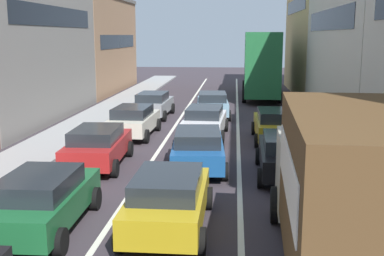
# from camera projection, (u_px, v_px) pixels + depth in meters

# --- Properties ---
(sidewalk_left) EXTENTS (2.60, 64.00, 0.14)m
(sidewalk_left) POSITION_uv_depth(u_px,v_px,m) (81.00, 126.00, 25.87)
(sidewalk_left) COLOR #959595
(sidewalk_left) RESTS_ON ground
(lane_stripe_left) EXTENTS (0.16, 60.00, 0.01)m
(lane_stripe_left) POSITION_uv_depth(u_px,v_px,m) (173.00, 129.00, 25.45)
(lane_stripe_left) COLOR silver
(lane_stripe_left) RESTS_ON ground
(lane_stripe_right) EXTENTS (0.16, 60.00, 0.01)m
(lane_stripe_right) POSITION_uv_depth(u_px,v_px,m) (238.00, 130.00, 25.16)
(lane_stripe_right) COLOR silver
(lane_stripe_right) RESTS_ON ground
(removalist_box_truck) EXTENTS (2.98, 7.80, 3.58)m
(removalist_box_truck) POSITION_uv_depth(u_px,v_px,m) (347.00, 186.00, 9.33)
(removalist_box_truck) COLOR #B7B29E
(removalist_box_truck) RESTS_ON ground
(sedan_centre_lane_second) EXTENTS (2.06, 4.30, 1.49)m
(sedan_centre_lane_second) POSITION_uv_depth(u_px,v_px,m) (169.00, 199.00, 12.15)
(sedan_centre_lane_second) COLOR #B29319
(sedan_centre_lane_second) RESTS_ON ground
(wagon_left_lane_second) EXTENTS (2.12, 4.33, 1.49)m
(wagon_left_lane_second) POSITION_uv_depth(u_px,v_px,m) (42.00, 199.00, 12.11)
(wagon_left_lane_second) COLOR #19592D
(wagon_left_lane_second) RESTS_ON ground
(hatchback_centre_lane_third) EXTENTS (2.30, 4.41, 1.49)m
(hatchback_centre_lane_third) POSITION_uv_depth(u_px,v_px,m) (198.00, 148.00, 17.61)
(hatchback_centre_lane_third) COLOR #194C8C
(hatchback_centre_lane_third) RESTS_ON ground
(sedan_left_lane_third) EXTENTS (2.19, 4.36, 1.49)m
(sedan_left_lane_third) POSITION_uv_depth(u_px,v_px,m) (98.00, 145.00, 18.03)
(sedan_left_lane_third) COLOR #A51E1E
(sedan_left_lane_third) RESTS_ON ground
(coupe_centre_lane_fourth) EXTENTS (2.22, 4.38, 1.49)m
(coupe_centre_lane_fourth) POSITION_uv_depth(u_px,v_px,m) (205.00, 121.00, 23.25)
(coupe_centre_lane_fourth) COLOR silver
(coupe_centre_lane_fourth) RESTS_ON ground
(sedan_left_lane_fourth) EXTENTS (2.16, 4.35, 1.49)m
(sedan_left_lane_fourth) POSITION_uv_depth(u_px,v_px,m) (133.00, 120.00, 23.36)
(sedan_left_lane_fourth) COLOR beige
(sedan_left_lane_fourth) RESTS_ON ground
(sedan_centre_lane_fifth) EXTENTS (2.29, 4.41, 1.49)m
(sedan_centre_lane_fifth) POSITION_uv_depth(u_px,v_px,m) (212.00, 104.00, 28.93)
(sedan_centre_lane_fifth) COLOR #759EB7
(sedan_centre_lane_fifth) RESTS_ON ground
(sedan_left_lane_fifth) EXTENTS (2.18, 4.36, 1.49)m
(sedan_left_lane_fifth) POSITION_uv_depth(u_px,v_px,m) (153.00, 104.00, 28.92)
(sedan_left_lane_fifth) COLOR gray
(sedan_left_lane_fifth) RESTS_ON ground
(sedan_right_lane_behind_truck) EXTENTS (2.13, 4.34, 1.49)m
(sedan_right_lane_behind_truck) POSITION_uv_depth(u_px,v_px,m) (287.00, 154.00, 16.74)
(sedan_right_lane_behind_truck) COLOR black
(sedan_right_lane_behind_truck) RESTS_ON ground
(wagon_right_lane_far) EXTENTS (2.10, 4.32, 1.49)m
(wagon_right_lane_far) POSITION_uv_depth(u_px,v_px,m) (276.00, 124.00, 22.28)
(wagon_right_lane_far) COLOR #B29319
(wagon_right_lane_far) RESTS_ON ground
(bus_mid_queue_primary) EXTENTS (2.93, 10.54, 5.06)m
(bus_mid_queue_primary) POSITION_uv_depth(u_px,v_px,m) (261.00, 62.00, 37.74)
(bus_mid_queue_primary) COLOR #1E6033
(bus_mid_queue_primary) RESTS_ON ground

